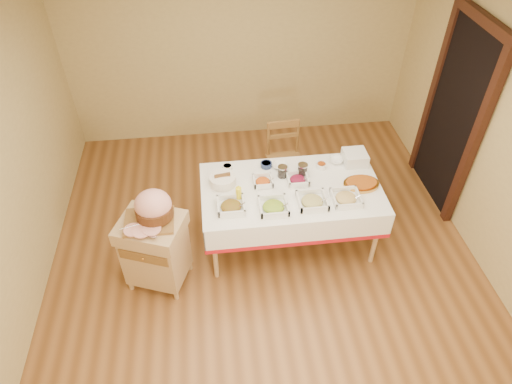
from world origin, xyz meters
TOP-DOWN VIEW (x-y plane):
  - room_shell at (0.00, 0.00)m, footprint 5.00×5.00m
  - doorway at (2.20, 0.90)m, footprint 0.09×1.10m
  - dining_table at (0.30, 0.30)m, footprint 1.82×1.02m
  - butcher_cart at (-1.09, -0.08)m, footprint 0.71×0.66m
  - dining_chair at (0.39, 1.14)m, footprint 0.44×0.42m
  - ham_on_board at (-1.04, -0.05)m, footprint 0.48×0.46m
  - serving_dish_a at (-0.33, 0.07)m, footprint 0.27×0.26m
  - serving_dish_b at (0.07, 0.01)m, footprint 0.27×0.27m
  - serving_dish_c at (0.46, 0.04)m, footprint 0.28×0.28m
  - serving_dish_d at (0.79, 0.05)m, footprint 0.27×0.27m
  - serving_dish_e at (0.02, 0.40)m, footprint 0.21×0.20m
  - serving_dish_f at (0.38, 0.38)m, footprint 0.22×0.21m
  - small_bowl_left at (-0.32, 0.68)m, footprint 0.11×0.11m
  - small_bowl_mid at (0.10, 0.67)m, footprint 0.12×0.12m
  - small_bowl_right at (0.67, 0.58)m, footprint 0.11×0.11m
  - bowl_white_imported at (0.24, 0.64)m, footprint 0.19×0.19m
  - bowl_small_imported at (0.85, 0.66)m, footprint 0.19×0.19m
  - preserve_jar_left at (0.24, 0.49)m, footprint 0.10×0.10m
  - preserve_jar_right at (0.45, 0.49)m, footprint 0.11×0.11m
  - mustard_bottle at (-0.24, 0.19)m, footprint 0.06×0.06m
  - bread_basket at (-0.38, 0.44)m, footprint 0.27×0.27m
  - plate_stack at (1.04, 0.63)m, footprint 0.24×0.24m
  - brass_platter at (1.01, 0.25)m, footprint 0.37×0.27m

SIDE VIEW (x-z plane):
  - butcher_cart at x=-1.09m, z-range 0.06..0.88m
  - dining_chair at x=0.39m, z-range 0.01..0.94m
  - dining_table at x=0.30m, z-range 0.22..0.98m
  - bowl_white_imported at x=0.24m, z-range 0.76..0.80m
  - brass_platter at x=1.01m, z-range 0.76..0.81m
  - bowl_small_imported at x=0.85m, z-range 0.76..0.81m
  - small_bowl_left at x=-0.32m, z-range 0.76..0.81m
  - small_bowl_mid at x=0.10m, z-range 0.76..0.81m
  - serving_dish_e at x=0.02m, z-range 0.74..0.84m
  - small_bowl_right at x=0.67m, z-range 0.76..0.82m
  - serving_dish_f at x=0.38m, z-range 0.74..0.84m
  - serving_dish_d at x=0.79m, z-range 0.74..0.84m
  - serving_dish_b at x=0.07m, z-range 0.74..0.85m
  - serving_dish_c at x=0.46m, z-range 0.74..0.85m
  - serving_dish_a at x=-0.33m, z-range 0.74..0.85m
  - bread_basket at x=-0.38m, z-range 0.75..0.87m
  - preserve_jar_left at x=0.24m, z-range 0.75..0.88m
  - preserve_jar_right at x=0.45m, z-range 0.75..0.89m
  - plate_stack at x=1.04m, z-range 0.76..0.89m
  - mustard_bottle at x=-0.24m, z-range 0.75..0.93m
  - ham_on_board at x=-1.04m, z-range 0.80..1.11m
  - doorway at x=2.20m, z-range 0.01..2.21m
  - room_shell at x=0.00m, z-range -1.20..3.80m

